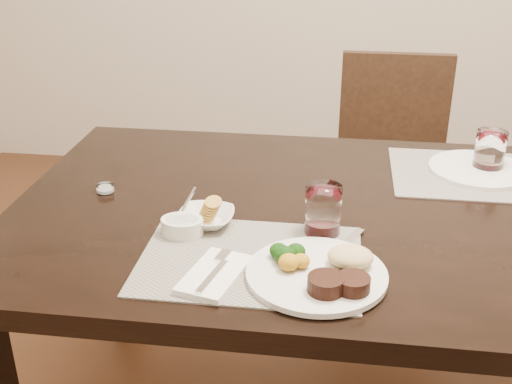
# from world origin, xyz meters

# --- Properties ---
(dining_table) EXTENTS (2.00, 1.00, 0.75)m
(dining_table) POSITION_xyz_m (0.00, 0.00, 0.67)
(dining_table) COLOR black
(dining_table) RESTS_ON ground
(chair_far) EXTENTS (0.42, 0.42, 0.90)m
(chair_far) POSITION_xyz_m (0.00, 0.93, 0.50)
(chair_far) COLOR black
(chair_far) RESTS_ON ground
(placemat_near) EXTENTS (0.46, 0.34, 0.00)m
(placemat_near) POSITION_xyz_m (-0.38, -0.26, 0.75)
(placemat_near) COLOR gray
(placemat_near) RESTS_ON dining_table
(placemat_far) EXTENTS (0.46, 0.34, 0.00)m
(placemat_far) POSITION_xyz_m (0.17, 0.26, 0.75)
(placemat_far) COLOR gray
(placemat_far) RESTS_ON dining_table
(dinner_plate) EXTENTS (0.28, 0.28, 0.05)m
(dinner_plate) POSITION_xyz_m (-0.22, -0.32, 0.77)
(dinner_plate) COLOR silver
(dinner_plate) RESTS_ON placemat_near
(napkin_fork) EXTENTS (0.14, 0.19, 0.02)m
(napkin_fork) POSITION_xyz_m (-0.44, -0.34, 0.76)
(napkin_fork) COLOR white
(napkin_fork) RESTS_ON placemat_near
(steak_knife) EXTENTS (0.08, 0.25, 0.01)m
(steak_knife) POSITION_xyz_m (-0.18, -0.27, 0.76)
(steak_knife) COLOR white
(steak_knife) RESTS_ON placemat_near
(cracker_bowl) EXTENTS (0.13, 0.13, 0.06)m
(cracker_bowl) POSITION_xyz_m (-0.50, -0.12, 0.77)
(cracker_bowl) COLOR silver
(cracker_bowl) RESTS_ON placemat_near
(sauce_ramekin) EXTENTS (0.10, 0.14, 0.08)m
(sauce_ramekin) POSITION_xyz_m (-0.54, -0.18, 0.77)
(sauce_ramekin) COLOR silver
(sauce_ramekin) RESTS_ON placemat_near
(wine_glass_near) EXTENTS (0.08, 0.08, 0.11)m
(wine_glass_near) POSITION_xyz_m (-0.23, -0.12, 0.80)
(wine_glass_near) COLOR silver
(wine_glass_near) RESTS_ON placemat_near
(far_plate) EXTENTS (0.27, 0.27, 0.01)m
(far_plate) POSITION_xyz_m (0.18, 0.28, 0.76)
(far_plate) COLOR silver
(far_plate) RESTS_ON placemat_far
(wine_glass_far) EXTENTS (0.08, 0.08, 0.11)m
(wine_glass_far) POSITION_xyz_m (0.20, 0.29, 0.80)
(wine_glass_far) COLOR silver
(wine_glass_far) RESTS_ON placemat_far
(salt_cellar) EXTENTS (0.04, 0.04, 0.02)m
(salt_cellar) POSITION_xyz_m (-0.79, 0.02, 0.76)
(salt_cellar) COLOR silver
(salt_cellar) RESTS_ON dining_table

